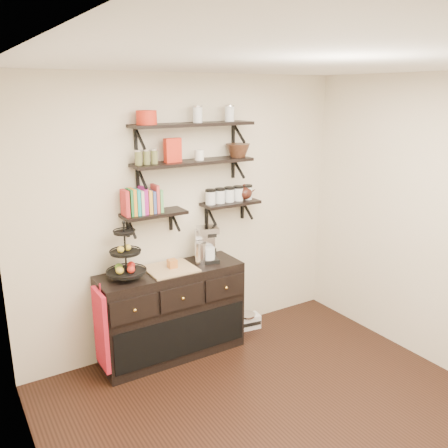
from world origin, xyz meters
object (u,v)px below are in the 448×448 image
at_px(sideboard, 172,312).
at_px(fruit_stand, 126,260).
at_px(coffee_maker, 207,245).
at_px(radio, 247,321).

bearing_deg(sideboard, fruit_stand, 179.50).
xyz_separation_m(coffee_maker, radio, (0.52, 0.03, -0.99)).
bearing_deg(radio, sideboard, -168.25).
xyz_separation_m(sideboard, radio, (0.93, 0.06, -0.37)).
bearing_deg(coffee_maker, sideboard, -161.35).
xyz_separation_m(sideboard, fruit_stand, (-0.43, 0.00, 0.63)).
bearing_deg(fruit_stand, radio, 2.17).
distance_m(fruit_stand, radio, 1.68).
relative_size(sideboard, coffee_maker, 3.89).
distance_m(sideboard, coffee_maker, 0.74).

